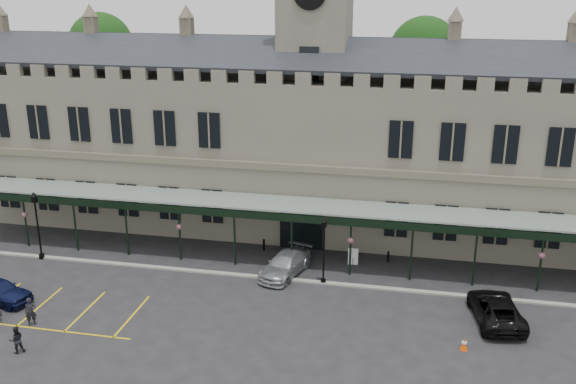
% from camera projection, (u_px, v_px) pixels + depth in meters
% --- Properties ---
extents(ground, '(140.00, 140.00, 0.00)m').
position_uv_depth(ground, '(267.00, 322.00, 37.31)').
color(ground, black).
extents(station_building, '(60.00, 10.36, 17.30)m').
position_uv_depth(station_building, '(314.00, 147.00, 50.03)').
color(station_building, '#625E52').
rests_on(station_building, ground).
extents(clock_tower, '(5.60, 5.60, 24.80)m').
position_uv_depth(clock_tower, '(315.00, 61.00, 48.00)').
color(clock_tower, '#625E52').
rests_on(clock_tower, ground).
extents(canopy, '(50.00, 4.10, 4.30)m').
position_uv_depth(canopy, '(292.00, 235.00, 43.48)').
color(canopy, '#8C9E93').
rests_on(canopy, ground).
extents(kerb, '(60.00, 0.40, 0.12)m').
position_uv_depth(kerb, '(286.00, 279.00, 42.40)').
color(kerb, gray).
rests_on(kerb, ground).
extents(parking_markings, '(16.00, 6.00, 0.01)m').
position_uv_depth(parking_markings, '(36.00, 310.00, 38.60)').
color(parking_markings, gold).
rests_on(parking_markings, ground).
extents(tree_behind_left, '(6.00, 6.00, 16.00)m').
position_uv_depth(tree_behind_left, '(101.00, 47.00, 60.66)').
color(tree_behind_left, '#332314').
rests_on(tree_behind_left, ground).
extents(tree_behind_mid, '(6.00, 6.00, 16.00)m').
position_uv_depth(tree_behind_mid, '(424.00, 54.00, 54.92)').
color(tree_behind_mid, '#332314').
rests_on(tree_behind_mid, ground).
extents(lamp_post_left, '(0.47, 0.47, 5.02)m').
position_uv_depth(lamp_post_left, '(37.00, 219.00, 44.76)').
color(lamp_post_left, black).
rests_on(lamp_post_left, ground).
extents(lamp_post_mid, '(0.44, 0.44, 4.64)m').
position_uv_depth(lamp_post_mid, '(324.00, 245.00, 41.11)').
color(lamp_post_mid, black).
rests_on(lamp_post_mid, ground).
extents(traffic_cone, '(0.42, 0.42, 0.66)m').
position_uv_depth(traffic_cone, '(464.00, 344.00, 34.41)').
color(traffic_cone, '#EF4907').
rests_on(traffic_cone, ground).
extents(sign_board, '(0.71, 0.09, 1.21)m').
position_uv_depth(sign_board, '(353.00, 257.00, 44.57)').
color(sign_board, black).
rests_on(sign_board, ground).
extents(bollard_left, '(0.16, 0.16, 0.88)m').
position_uv_depth(bollard_left, '(264.00, 245.00, 46.88)').
color(bollard_left, black).
rests_on(bollard_left, ground).
extents(bollard_right, '(0.15, 0.15, 0.82)m').
position_uv_depth(bollard_right, '(388.00, 257.00, 44.96)').
color(bollard_right, black).
rests_on(bollard_right, ground).
extents(car_taxi, '(3.30, 5.35, 1.45)m').
position_uv_depth(car_taxi, '(285.00, 264.00, 43.05)').
color(car_taxi, gray).
rests_on(car_taxi, ground).
extents(car_van, '(3.31, 5.71, 1.50)m').
position_uv_depth(car_van, '(496.00, 309.00, 37.21)').
color(car_van, black).
rests_on(car_van, ground).
extents(person_a, '(0.74, 0.68, 1.69)m').
position_uv_depth(person_a, '(31.00, 312.00, 36.71)').
color(person_a, black).
rests_on(person_a, ground).
extents(person_b, '(0.95, 0.93, 1.54)m').
position_uv_depth(person_b, '(16.00, 340.00, 34.01)').
color(person_b, black).
rests_on(person_b, ground).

